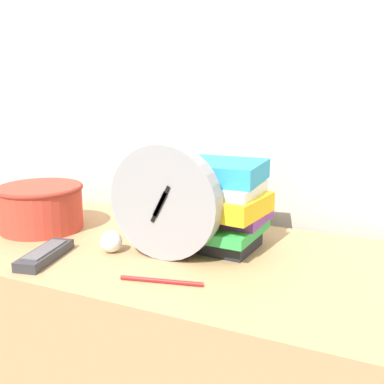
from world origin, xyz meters
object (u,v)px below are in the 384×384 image
(basket, at_px, (41,205))
(pen, at_px, (161,281))
(tv_remote, at_px, (45,254))
(book_stack, at_px, (212,202))
(crumpled_paper_ball, at_px, (111,241))
(desk_clock, at_px, (165,202))

(basket, xyz_separation_m, pen, (0.42, -0.16, -0.06))
(basket, bearing_deg, tv_remote, -45.78)
(book_stack, distance_m, tv_remote, 0.37)
(crumpled_paper_ball, xyz_separation_m, pen, (0.17, -0.09, -0.02))
(desk_clock, bearing_deg, book_stack, 63.85)
(tv_remote, bearing_deg, basket, 134.22)
(desk_clock, relative_size, basket, 1.14)
(book_stack, xyz_separation_m, tv_remote, (-0.28, -0.23, -0.09))
(crumpled_paper_ball, bearing_deg, pen, -28.22)
(pen, bearing_deg, crumpled_paper_ball, 151.78)
(desk_clock, xyz_separation_m, book_stack, (0.06, 0.12, -0.02))
(crumpled_paper_ball, bearing_deg, book_stack, 37.58)
(basket, distance_m, pen, 0.46)
(book_stack, relative_size, basket, 1.21)
(desk_clock, relative_size, pen, 1.56)
(tv_remote, height_order, pen, tv_remote)
(desk_clock, height_order, basket, desk_clock)
(basket, height_order, pen, basket)
(basket, xyz_separation_m, tv_remote, (0.15, -0.16, -0.05))
(basket, distance_m, crumpled_paper_ball, 0.26)
(tv_remote, bearing_deg, book_stack, 39.77)
(desk_clock, relative_size, crumpled_paper_ball, 4.98)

